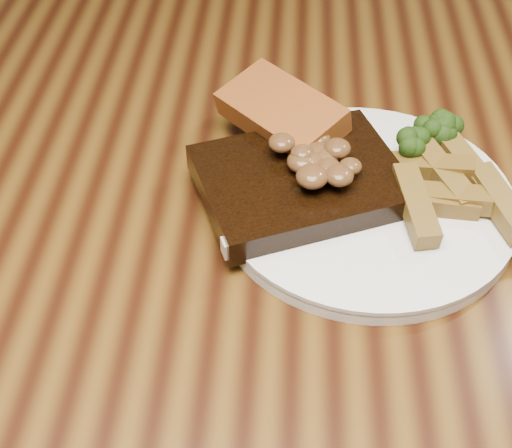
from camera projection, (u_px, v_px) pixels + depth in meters
The scene contains 9 objects.
dining_table at pixel (275, 308), 0.68m from camera, with size 1.60×0.90×0.75m.
chair_far at pixel (168, 60), 1.26m from camera, with size 0.58×0.58×0.92m.
plate at pixel (365, 203), 0.64m from camera, with size 0.26×0.26×0.01m, color white.
steak at pixel (300, 182), 0.63m from camera, with size 0.17×0.13×0.03m, color black.
steak_bone at pixel (299, 233), 0.59m from camera, with size 0.13×0.01×0.02m, color beige.
mushroom_pile at pixel (313, 154), 0.62m from camera, with size 0.08×0.08×0.03m, color #59321C, non-canonical shape.
garlic_bread at pixel (281, 129), 0.69m from camera, with size 0.12×0.06×0.03m, color #9A501C.
potato_wedges at pixel (453, 205), 0.61m from camera, with size 0.11×0.11×0.02m, color brown, non-canonical shape.
broccoli_cluster at pixel (431, 136), 0.67m from camera, with size 0.06×0.06×0.04m, color #1D3A0D, non-canonical shape.
Camera 1 is at (0.01, -0.43, 1.19)m, focal length 50.00 mm.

